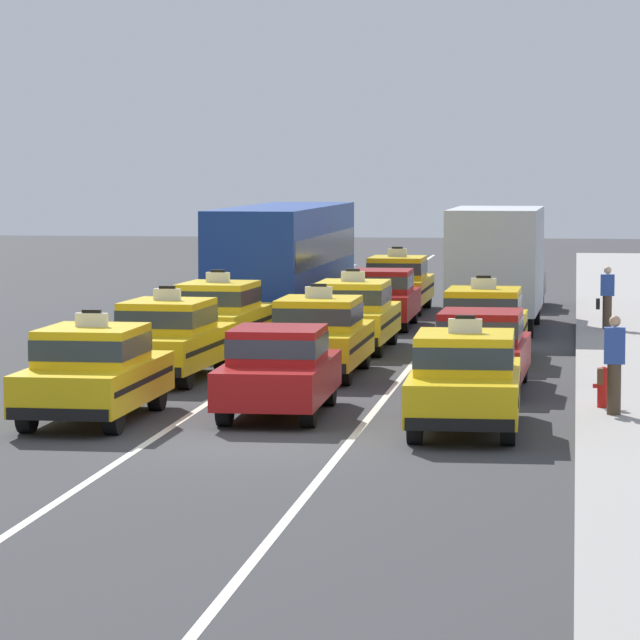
{
  "coord_description": "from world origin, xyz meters",
  "views": [
    {
      "loc": [
        5.18,
        -28.85,
        4.51
      ],
      "look_at": [
        0.06,
        8.11,
        1.3
      ],
      "focal_mm": 104.01,
      "sensor_mm": 36.0,
      "label": 1
    }
  ],
  "objects": [
    {
      "name": "pedestrian_trailing",
      "position": [
        5.99,
        19.82,
        0.96
      ],
      "size": [
        0.47,
        0.24,
        1.63
      ],
      "color": "#473828",
      "rests_on": "sidewalk_curb"
    },
    {
      "name": "taxi_right_third",
      "position": [
        3.14,
        12.63,
        0.88
      ],
      "size": [
        1.87,
        4.58,
        1.96
      ],
      "color": "black",
      "rests_on": "ground"
    },
    {
      "name": "taxi_right_nearest",
      "position": [
        3.37,
        1.87,
        0.88
      ],
      "size": [
        1.91,
        4.6,
        1.96
      ],
      "color": "black",
      "rests_on": "ground"
    },
    {
      "name": "pedestrian_mid_block",
      "position": [
        5.84,
        3.2,
        1.01
      ],
      "size": [
        0.47,
        0.24,
        1.72
      ],
      "color": "#473828",
      "rests_on": "sidewalk_curb"
    },
    {
      "name": "taxi_left_second",
      "position": [
        -3.12,
        8.3,
        0.88
      ],
      "size": [
        2.03,
        4.64,
        1.96
      ],
      "color": "black",
      "rests_on": "ground"
    },
    {
      "name": "sedan_left_fifth",
      "position": [
        -3.14,
        31.85,
        0.85
      ],
      "size": [
        1.79,
        4.31,
        1.58
      ],
      "color": "black",
      "rests_on": "ground"
    },
    {
      "name": "sedan_right_second",
      "position": [
        3.34,
        7.44,
        0.85
      ],
      "size": [
        1.86,
        4.34,
        1.58
      ],
      "color": "black",
      "rests_on": "ground"
    },
    {
      "name": "lane_stripe_center_right",
      "position": [
        1.6,
        20.0,
        0.0
      ],
      "size": [
        0.14,
        80.0,
        0.01
      ],
      "primitive_type": "cube",
      "color": "silver",
      "rests_on": "ground"
    },
    {
      "name": "ground_plane",
      "position": [
        0.0,
        0.0,
        0.0
      ],
      "size": [
        160.0,
        160.0,
        0.0
      ],
      "primitive_type": "plane",
      "color": "#353538"
    },
    {
      "name": "sedan_center_nearest",
      "position": [
        -0.02,
        3.32,
        0.85
      ],
      "size": [
        1.82,
        4.32,
        1.58
      ],
      "color": "black",
      "rests_on": "ground"
    },
    {
      "name": "taxi_center_second",
      "position": [
        -0.13,
        9.36,
        0.88
      ],
      "size": [
        1.85,
        4.57,
        1.96
      ],
      "color": "black",
      "rests_on": "ground"
    },
    {
      "name": "sedan_right_fifth",
      "position": [
        3.31,
        28.48,
        0.85
      ],
      "size": [
        1.86,
        4.34,
        1.58
      ],
      "color": "black",
      "rests_on": "ground"
    },
    {
      "name": "lane_stripe_left_center",
      "position": [
        -1.6,
        20.0,
        0.0
      ],
      "size": [
        0.14,
        80.0,
        0.01
      ],
      "primitive_type": "cube",
      "color": "silver",
      "rests_on": "ground"
    },
    {
      "name": "sedan_center_fourth",
      "position": [
        -0.02,
        20.88,
        0.85
      ],
      "size": [
        1.77,
        4.3,
        1.58
      ],
      "color": "black",
      "rests_on": "ground"
    },
    {
      "name": "taxi_center_fifth",
      "position": [
        -0.11,
        26.25,
        0.88
      ],
      "size": [
        1.87,
        4.58,
        1.96
      ],
      "color": "black",
      "rests_on": "ground"
    },
    {
      "name": "box_truck_right_fourth",
      "position": [
        3.1,
        20.91,
        1.78
      ],
      "size": [
        2.41,
        7.01,
        3.27
      ],
      "color": "black",
      "rests_on": "ground"
    },
    {
      "name": "taxi_center_third",
      "position": [
        -0.06,
        14.8,
        0.88
      ],
      "size": [
        1.87,
        4.58,
        1.96
      ],
      "color": "black",
      "rests_on": "ground"
    },
    {
      "name": "fire_hydrant",
      "position": [
        5.68,
        4.11,
        0.55
      ],
      "size": [
        0.36,
        0.22,
        0.73
      ],
      "color": "red",
      "rests_on": "sidewalk_curb"
    },
    {
      "name": "bus_left_fourth",
      "position": [
        -3.12,
        23.54,
        1.82
      ],
      "size": [
        2.73,
        11.25,
        3.22
      ],
      "color": "black",
      "rests_on": "ground"
    },
    {
      "name": "taxi_left_third",
      "position": [
        -3.16,
        13.98,
        0.88
      ],
      "size": [
        2.05,
        4.65,
        1.96
      ],
      "color": "black",
      "rests_on": "ground"
    },
    {
      "name": "taxi_left_nearest",
      "position": [
        -3.08,
        2.16,
        0.88
      ],
      "size": [
        1.87,
        4.58,
        1.96
      ],
      "color": "black",
      "rests_on": "ground"
    }
  ]
}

